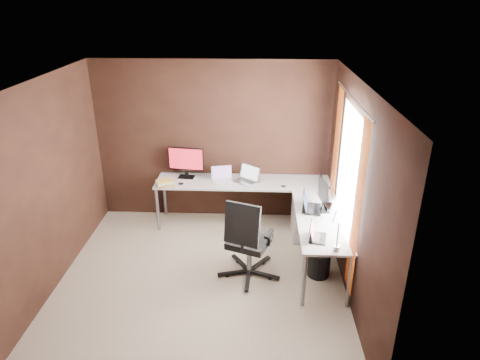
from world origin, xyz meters
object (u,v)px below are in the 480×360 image
Objects in this scene: monitor_left at (186,161)px; book_stack at (165,183)px; drawer_pedestal at (306,219)px; laptop_white at (222,178)px; desk_lamp at (332,221)px; laptop_silver at (247,178)px; office_chair at (248,254)px; laptop_black_big at (309,206)px; laptop_black_small at (316,235)px; monitor_right at (324,194)px; wastebasket at (319,264)px.

monitor_left reaches higher than book_stack.
laptop_white is (-1.27, 0.37, 0.48)m from drawer_pedestal.
book_stack is at bearing 146.12° from desk_lamp.
laptop_silver is 1.44m from office_chair.
laptop_black_big is at bearing -7.38° from laptop_silver.
laptop_black_small is at bearing 128.84° from desk_lamp.
monitor_left is at bearing 165.26° from drawer_pedestal.
laptop_black_small is 0.27× the size of office_chair.
laptop_white is at bearing 128.50° from office_chair.
laptop_white is at bearing 48.57° from laptop_black_small.
book_stack is at bearing 67.35° from laptop_black_small.
laptop_black_big is 2.17m from book_stack.
laptop_silver is 0.41× the size of office_chair.
monitor_right reaches higher than laptop_silver.
book_stack is 0.27× the size of office_chair.
wastebasket is (0.91, 0.05, -0.16)m from office_chair.
office_chair is 0.93m from wastebasket.
laptop_white reaches higher than wastebasket.
monitor_right is at bearing 89.23° from desk_lamp.
monitor_left is 1.22× the size of laptop_silver.
office_chair is (-0.97, -0.46, -0.65)m from monitor_right.
laptop_silver is at bearing -0.43° from monitor_left.
laptop_silver is at bearing 158.46° from drawer_pedestal.
laptop_white is 1.17× the size of book_stack.
laptop_silver is 1.22m from laptop_black_big.
book_stack is 0.56× the size of desk_lamp.
office_chair reaches higher than laptop_black_small.
laptop_black_big is (-0.18, 0.02, -0.19)m from monitor_right.
desk_lamp is at bearing -86.52° from drawer_pedestal.
monitor_left is 2.72m from desk_lamp.
office_chair is at bearing -42.36° from book_stack.
desk_lamp is 1.65× the size of wastebasket.
wastebasket is (0.96, -1.31, -0.62)m from laptop_silver.
desk_lamp is (1.92, -1.92, 0.07)m from monitor_left.
office_chair is at bearing -48.87° from monitor_left.
desk_lamp is at bearing -37.49° from monitor_left.
office_chair is (0.05, -1.36, -0.46)m from laptop_silver.
book_stack is at bearing 66.99° from monitor_right.
book_stack is 1.77m from office_chair.
laptop_black_small is 1.00× the size of book_stack.
drawer_pedestal is at bearing 71.24° from office_chair.
drawer_pedestal is 1.60× the size of laptop_black_big.
laptop_silver is 1.82m from laptop_black_small.
laptop_white is at bearing 62.26° from laptop_black_big.
wastebasket is (1.91, -1.44, -0.83)m from monitor_left.
monitor_right is 1.57× the size of wastebasket.
monitor_right reaches higher than laptop_black_small.
laptop_white reaches higher than book_stack.
monitor_right is 0.76m from laptop_black_small.
monitor_right is at bearing -89.38° from laptop_black_big.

